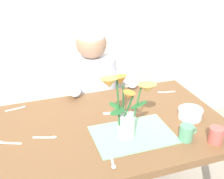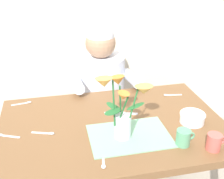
# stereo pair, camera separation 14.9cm
# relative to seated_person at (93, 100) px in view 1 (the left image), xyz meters

# --- Properties ---
(dining_table) EXTENTS (1.20, 0.80, 0.74)m
(dining_table) POSITION_rel_seated_person_xyz_m (-0.05, -0.62, 0.08)
(dining_table) COLOR brown
(dining_table) RESTS_ON ground_plane
(seated_person) EXTENTS (0.45, 0.47, 1.14)m
(seated_person) POSITION_rel_seated_person_xyz_m (0.00, 0.00, 0.00)
(seated_person) COLOR #4C4C56
(seated_person) RESTS_ON ground_plane
(striped_placemat) EXTENTS (0.40, 0.28, 0.00)m
(striped_placemat) POSITION_rel_seated_person_xyz_m (0.01, -0.74, 0.18)
(striped_placemat) COLOR #7AB289
(striped_placemat) RESTS_ON dining_table
(flower_vase) EXTENTS (0.28, 0.22, 0.34)m
(flower_vase) POSITION_rel_seated_person_xyz_m (-0.03, -0.74, 0.35)
(flower_vase) COLOR silver
(flower_vase) RESTS_ON dining_table
(ceramic_bowl) EXTENTS (0.14, 0.14, 0.06)m
(ceramic_bowl) POSITION_rel_seated_person_xyz_m (0.37, -0.69, 0.21)
(ceramic_bowl) COLOR white
(ceramic_bowl) RESTS_ON dining_table
(dinner_knife) EXTENTS (0.19, 0.07, 0.00)m
(dinner_knife) POSITION_rel_seated_person_xyz_m (0.02, -0.52, 0.18)
(dinner_knife) COLOR silver
(dinner_knife) RESTS_ON dining_table
(ceramic_mug) EXTENTS (0.09, 0.07, 0.08)m
(ceramic_mug) POSITION_rel_seated_person_xyz_m (0.24, -0.86, 0.22)
(ceramic_mug) COLOR #569970
(ceramic_mug) RESTS_ON dining_table
(coffee_cup) EXTENTS (0.09, 0.07, 0.08)m
(coffee_cup) POSITION_rel_seated_person_xyz_m (0.36, -0.93, 0.22)
(coffee_cup) COLOR #CC564C
(coffee_cup) RESTS_ON dining_table
(spoon_0) EXTENTS (0.12, 0.03, 0.01)m
(spoon_0) POSITION_rel_seated_person_xyz_m (0.38, -0.37, 0.18)
(spoon_0) COLOR silver
(spoon_0) RESTS_ON dining_table
(spoon_1) EXTENTS (0.04, 0.12, 0.01)m
(spoon_1) POSITION_rel_seated_person_xyz_m (-0.16, -0.91, 0.18)
(spoon_1) COLOR silver
(spoon_1) RESTS_ON dining_table
(spoon_2) EXTENTS (0.12, 0.05, 0.01)m
(spoon_2) POSITION_rel_seated_person_xyz_m (-0.40, -0.63, 0.18)
(spoon_2) COLOR silver
(spoon_2) RESTS_ON dining_table
(spoon_3) EXTENTS (0.12, 0.03, 0.01)m
(spoon_3) POSITION_rel_seated_person_xyz_m (-0.52, -0.28, 0.18)
(spoon_3) COLOR silver
(spoon_3) RESTS_ON dining_table
(spoon_4) EXTENTS (0.12, 0.06, 0.01)m
(spoon_4) POSITION_rel_seated_person_xyz_m (-0.60, -0.61, 0.18)
(spoon_4) COLOR silver
(spoon_4) RESTS_ON dining_table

